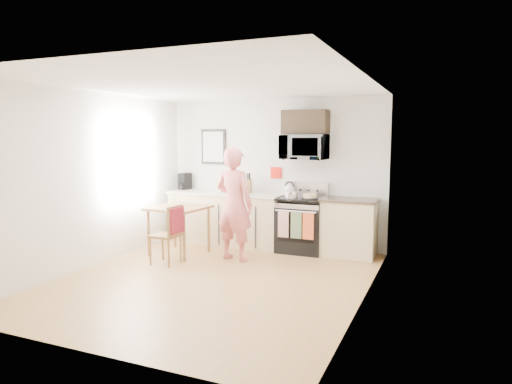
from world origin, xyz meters
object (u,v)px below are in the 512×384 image
at_px(range, 302,226).
at_px(microwave, 304,147).
at_px(cake, 310,196).
at_px(chair, 172,227).
at_px(dining_table, 179,212).
at_px(person, 234,204).

distance_m(range, microwave, 1.33).
bearing_deg(microwave, range, -89.94).
relative_size(microwave, cake, 2.86).
distance_m(microwave, chair, 2.55).
bearing_deg(dining_table, microwave, 30.39).
xyz_separation_m(range, cake, (0.17, -0.11, 0.53)).
distance_m(person, cake, 1.28).
height_order(microwave, chair, microwave).
distance_m(person, chair, 1.01).
xyz_separation_m(chair, cake, (1.72, 1.44, 0.38)).
bearing_deg(person, chair, 49.94).
bearing_deg(cake, dining_table, -156.87).
height_order(range, cake, range).
distance_m(chair, cake, 2.27).
bearing_deg(range, dining_table, -152.13).
bearing_deg(dining_table, cake, 23.13).
relative_size(microwave, person, 0.43).
height_order(microwave, person, microwave).
relative_size(person, dining_table, 2.09).
height_order(person, cake, person).
xyz_separation_m(microwave, cake, (0.17, -0.22, -0.79)).
distance_m(person, dining_table, 1.01).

